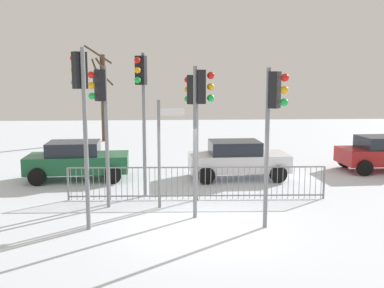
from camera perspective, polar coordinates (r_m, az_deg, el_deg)
ground_plane at (r=11.62m, az=1.54°, el=-10.61°), size 60.00×60.00×0.00m
traffic_light_mid_left at (r=10.90m, az=10.74°, el=4.19°), size 0.50×0.44×4.11m
traffic_light_rear_right at (r=11.61m, az=1.16°, el=4.81°), size 0.57×0.32×4.17m
traffic_light_foreground_left at (r=13.76m, az=-6.69°, el=6.77°), size 0.38×0.54×4.65m
traffic_light_mid_right at (r=11.08m, az=-14.47°, el=5.93°), size 0.46×0.48×4.58m
traffic_light_foreground_right at (r=13.45m, az=0.18°, el=4.96°), size 0.46×0.48×4.05m
traffic_light_rear_left at (r=12.79m, az=-11.97°, el=5.06°), size 0.51×0.42×4.19m
direction_sign_post at (r=12.71m, az=-4.12°, el=-0.58°), size 0.79×0.15×3.22m
pedestrian_guard_railing at (r=13.79m, az=0.65°, el=-5.12°), size 8.25×0.36×1.07m
car_white_far at (r=16.79m, az=6.02°, el=-1.96°), size 3.85×2.02×1.47m
car_green_mid at (r=17.08m, az=-14.98°, el=-2.03°), size 3.89×2.11×1.47m
bare_tree_left at (r=27.21m, az=-11.73°, el=6.47°), size 1.68×1.46×5.85m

